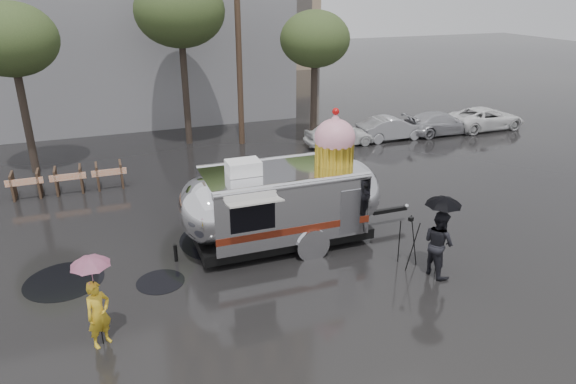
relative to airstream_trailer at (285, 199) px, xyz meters
name	(u,v)px	position (x,y,z in m)	size (l,w,h in m)	color
ground	(295,301)	(-0.86, -3.10, -1.49)	(120.00, 120.00, 0.00)	black
puddles	(184,252)	(-3.11, 0.46, -1.49)	(7.59, 4.14, 0.01)	black
grey_building	(86,3)	(-4.86, 20.90, 5.01)	(22.00, 12.00, 13.00)	slate
utility_pole	(239,50)	(1.64, 10.90, 3.13)	(1.60, 0.28, 9.00)	#473323
tree_left	(11,40)	(-7.86, 9.90, 3.99)	(3.64, 3.64, 6.95)	#382D26
tree_mid	(180,12)	(-0.86, 11.90, 4.85)	(4.20, 4.20, 8.03)	#382D26
tree_right	(315,40)	(5.14, 9.90, 3.56)	(3.36, 3.36, 6.42)	#382D26
barricade_row	(69,180)	(-6.41, 6.86, -0.97)	(4.30, 0.80, 1.00)	#473323
parked_cars	(421,123)	(10.92, 8.90, -0.77)	(13.20, 1.90, 1.50)	silver
airstream_trailer	(285,199)	(0.00, 0.00, 0.00)	(7.90, 2.99, 4.25)	silver
person_left	(99,314)	(-5.53, -3.16, -0.69)	(0.58, 0.39, 1.61)	gold
umbrella_pink	(91,271)	(-5.53, -3.16, 0.41)	(1.04, 1.04, 2.26)	pink
person_right	(439,243)	(3.32, -3.21, -0.54)	(0.92, 0.51, 1.91)	black
umbrella_black	(443,210)	(3.32, -3.21, 0.46)	(1.19, 1.19, 2.36)	black
tripod	(409,237)	(2.81, -2.55, -0.57)	(0.63, 0.59, 1.54)	black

